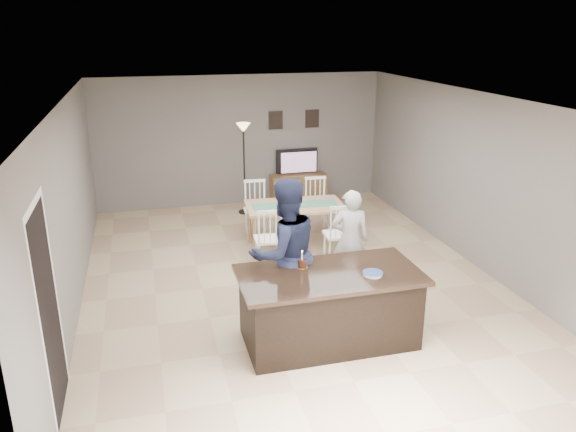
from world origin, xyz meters
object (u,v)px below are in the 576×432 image
object	(u,v)px
kitchen_island	(329,307)
television	(298,162)
woman	(350,239)
dining_table	(295,212)
tv_console	(299,188)
man	(285,254)
plate_stack	(373,274)
floor_lamp	(244,144)
birthday_cake	(302,263)

from	to	relation	value
kitchen_island	television	size ratio (longest dim) A/B	2.35
woman	dining_table	xyz separation A→B (m)	(-0.36, 1.66, -0.10)
tv_console	man	xyz separation A→B (m)	(-1.60, -5.02, 0.66)
dining_table	kitchen_island	bearing A→B (deg)	-93.53
tv_console	television	distance (m)	0.57
plate_stack	floor_lamp	distance (m)	5.33
birthday_cake	tv_console	bearing A→B (deg)	74.56
television	tv_console	bearing A→B (deg)	90.00
kitchen_island	dining_table	distance (m)	3.05
woman	birthday_cake	size ratio (longest dim) A/B	6.79
woman	floor_lamp	distance (m)	3.90
television	plate_stack	world-z (taller)	television
man	dining_table	world-z (taller)	man
woman	tv_console	bearing A→B (deg)	-80.57
tv_console	floor_lamp	xyz separation A→B (m)	(-1.27, -0.48, 1.12)
kitchen_island	woman	world-z (taller)	woman
floor_lamp	television	bearing A→B (deg)	23.30
birthday_cake	plate_stack	distance (m)	0.85
dining_table	floor_lamp	distance (m)	2.27
dining_table	floor_lamp	size ratio (longest dim) A/B	1.07
man	dining_table	xyz separation A→B (m)	(0.81, 2.46, -0.33)
plate_stack	tv_console	bearing A→B (deg)	82.69
birthday_cake	plate_stack	xyz separation A→B (m)	(0.73, -0.42, -0.03)
birthday_cake	plate_stack	size ratio (longest dim) A/B	0.92
television	birthday_cake	distance (m)	5.60
kitchen_island	floor_lamp	distance (m)	5.19
television	plate_stack	bearing A→B (deg)	82.78
woman	plate_stack	xyz separation A→B (m)	(-0.31, -1.53, 0.18)
tv_console	floor_lamp	distance (m)	1.76
man	birthday_cake	xyz separation A→B (m)	(0.13, -0.31, -0.01)
woman	man	world-z (taller)	man
man	dining_table	distance (m)	2.61
television	dining_table	distance (m)	2.75
tv_console	kitchen_island	bearing A→B (deg)	-102.16
man	birthday_cake	distance (m)	0.34
television	floor_lamp	size ratio (longest dim) A/B	0.50
woman	floor_lamp	world-z (taller)	floor_lamp
man	plate_stack	size ratio (longest dim) A/B	8.19
kitchen_island	tv_console	world-z (taller)	kitchen_island
kitchen_island	floor_lamp	world-z (taller)	floor_lamp
kitchen_island	tv_console	bearing A→B (deg)	77.84
tv_console	floor_lamp	world-z (taller)	floor_lamp
kitchen_island	dining_table	world-z (taller)	dining_table
woman	dining_table	bearing A→B (deg)	-62.50
tv_console	plate_stack	distance (m)	5.83
dining_table	floor_lamp	xyz separation A→B (m)	(-0.47, 2.08, 0.79)
birthday_cake	dining_table	xyz separation A→B (m)	(0.68, 2.78, -0.31)
floor_lamp	woman	bearing A→B (deg)	-77.43
kitchen_island	man	distance (m)	0.85
birthday_cake	dining_table	bearing A→B (deg)	76.23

